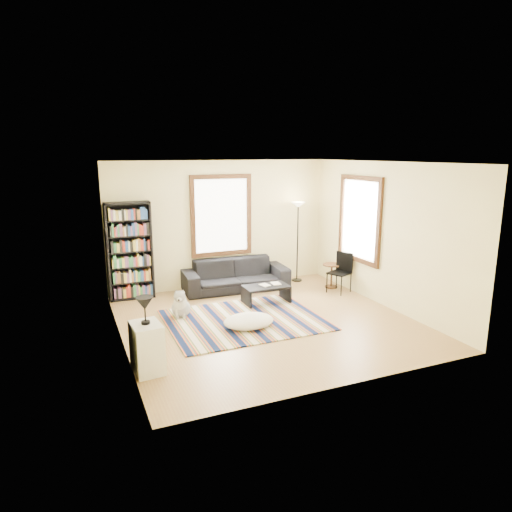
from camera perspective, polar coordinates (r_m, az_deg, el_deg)
name	(u,v)px	position (r m, az deg, el deg)	size (l,w,h in m)	color
floor	(267,324)	(8.29, 1.36, -8.49)	(5.00, 5.00, 0.10)	#9F7C49
ceiling	(268,159)	(7.72, 1.48, 11.99)	(5.00, 5.00, 0.10)	white
wall_back	(220,224)	(10.22, -4.49, 4.00)	(5.00, 0.10, 2.80)	#FFF8AB
wall_front	(353,283)	(5.72, 12.00, -3.34)	(5.00, 0.10, 2.80)	#FFF8AB
wall_left	(114,258)	(7.23, -17.33, -0.25)	(0.10, 5.00, 2.80)	#FFF8AB
wall_right	(387,235)	(9.21, 16.05, 2.56)	(0.10, 5.00, 2.80)	#FFF8AB
window_back	(221,216)	(10.12, -4.36, 5.06)	(1.20, 0.06, 1.60)	white
window_right	(360,219)	(9.76, 12.82, 4.49)	(0.06, 1.20, 1.60)	white
rug	(244,320)	(8.32, -1.50, -7.98)	(2.72, 2.18, 0.02)	#0C173C
sofa	(236,275)	(10.03, -2.58, -2.36)	(2.29, 0.90, 0.67)	black
bookshelf	(130,251)	(9.63, -15.51, 0.60)	(0.90, 0.30, 2.00)	black
coffee_table	(266,294)	(9.18, 1.27, -4.82)	(0.90, 0.50, 0.36)	black
book_a	(262,286)	(9.08, 0.70, -3.75)	(0.22, 0.16, 0.02)	beige
book_b	(272,284)	(9.23, 2.00, -3.50)	(0.17, 0.23, 0.02)	beige
floor_cushion	(249,321)	(7.97, -0.93, -8.13)	(0.89, 0.67, 0.22)	white
floor_lamp	(297,242)	(10.62, 5.21, 1.75)	(0.30, 0.30, 1.86)	black
side_table	(331,276)	(10.34, 9.41, -2.44)	(0.40, 0.40, 0.54)	#442611
folding_chair	(339,273)	(9.96, 10.36, -2.11)	(0.42, 0.40, 0.86)	black
white_cabinet	(147,348)	(6.54, -13.46, -11.11)	(0.38, 0.50, 0.70)	white
table_lamp	(145,311)	(6.34, -13.71, -6.64)	(0.24, 0.24, 0.38)	black
dog	(181,302)	(8.53, -9.38, -5.76)	(0.39, 0.54, 0.54)	#BABABA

